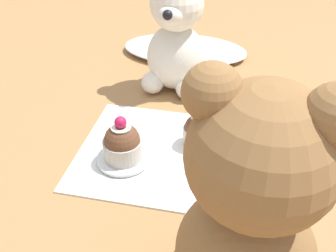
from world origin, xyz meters
TOP-DOWN VIEW (x-y plane):
  - ground_plane at (0.00, 0.00)m, footprint 4.00×4.00m
  - knitted_placemat at (0.00, 0.00)m, footprint 0.28×0.23m
  - tulle_cloth at (-0.04, 0.36)m, footprint 0.28×0.16m
  - teddy_bear_cream at (-0.03, 0.21)m, footprint 0.12×0.12m
  - teddy_bear_tan at (0.12, -0.22)m, footprint 0.15×0.15m
  - cupcake_near_cream_bear at (0.04, 0.03)m, footprint 0.05×0.05m
  - saucer_plate at (-0.06, -0.03)m, footprint 0.08×0.08m
  - cupcake_near_tan_bear at (-0.06, -0.03)m, footprint 0.06×0.06m

SIDE VIEW (x-z plane):
  - ground_plane at x=0.00m, z-range 0.00..0.00m
  - knitted_placemat at x=0.00m, z-range 0.00..0.01m
  - saucer_plate at x=-0.06m, z-range 0.01..0.01m
  - tulle_cloth at x=-0.04m, z-range 0.00..0.03m
  - cupcake_near_cream_bear at x=0.04m, z-range 0.00..0.07m
  - cupcake_near_tan_bear at x=-0.06m, z-range 0.00..0.07m
  - teddy_bear_cream at x=-0.03m, z-range -0.01..0.22m
  - teddy_bear_tan at x=0.12m, z-range 0.00..0.27m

